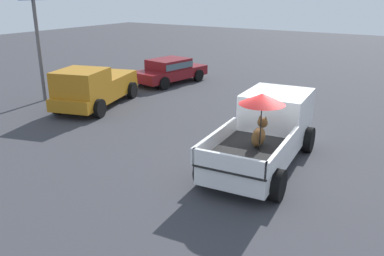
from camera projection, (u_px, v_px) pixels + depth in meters
name	position (u px, v px, depth m)	size (l,w,h in m)	color
ground_plane	(260.00, 166.00, 11.68)	(80.00, 80.00, 0.00)	#38383D
pickup_truck_main	(267.00, 130.00, 11.74)	(5.21, 2.64, 2.41)	black
pickup_truck_red	(94.00, 87.00, 17.33)	(5.12, 3.21, 1.80)	black
parked_sedan_far	(170.00, 70.00, 21.84)	(4.52, 2.47, 1.33)	black
motel_sign	(35.00, 17.00, 17.44)	(1.40, 0.16, 5.34)	#59595B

